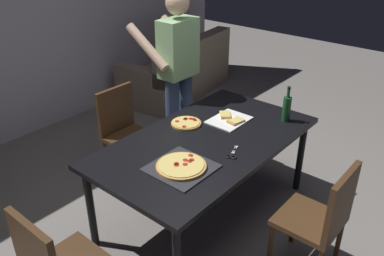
# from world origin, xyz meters

# --- Properties ---
(ground_plane) EXTENTS (12.00, 12.00, 0.00)m
(ground_plane) POSITION_xyz_m (0.00, 0.00, 0.00)
(ground_plane) COLOR gray
(back_wall) EXTENTS (6.40, 0.10, 2.80)m
(back_wall) POSITION_xyz_m (0.00, 2.60, 1.40)
(back_wall) COLOR #BCB7C6
(back_wall) RESTS_ON ground_plane
(dining_table) EXTENTS (1.87, 1.05, 0.75)m
(dining_table) POSITION_xyz_m (0.00, 0.00, 0.69)
(dining_table) COLOR black
(dining_table) RESTS_ON ground_plane
(chair_near_camera) EXTENTS (0.42, 0.42, 0.90)m
(chair_near_camera) POSITION_xyz_m (-0.00, -1.01, 0.51)
(chair_near_camera) COLOR #472D19
(chair_near_camera) RESTS_ON ground_plane
(chair_far_side) EXTENTS (0.42, 0.42, 0.90)m
(chair_far_side) POSITION_xyz_m (0.00, 1.01, 0.51)
(chair_far_side) COLOR #472D19
(chair_far_side) RESTS_ON ground_plane
(couch) EXTENTS (1.80, 1.07, 0.85)m
(couch) POSITION_xyz_m (1.91, 1.99, 0.30)
(couch) COLOR gray
(couch) RESTS_ON ground_plane
(person_serving_pizza) EXTENTS (0.55, 0.54, 1.75)m
(person_serving_pizza) POSITION_xyz_m (0.54, 0.79, 1.00)
(person_serving_pizza) COLOR #38476B
(person_serving_pizza) RESTS_ON ground_plane
(pepperoni_pizza_on_tray) EXTENTS (0.42, 0.42, 0.04)m
(pepperoni_pizza_on_tray) POSITION_xyz_m (-0.44, -0.12, 0.77)
(pepperoni_pizza_on_tray) COLOR #2D2D33
(pepperoni_pizza_on_tray) RESTS_ON dining_table
(pizza_slices_on_towel) EXTENTS (0.36, 0.29, 0.03)m
(pizza_slices_on_towel) POSITION_xyz_m (0.39, 0.05, 0.76)
(pizza_slices_on_towel) COLOR white
(pizza_slices_on_towel) RESTS_ON dining_table
(wine_bottle) EXTENTS (0.07, 0.07, 0.32)m
(wine_bottle) POSITION_xyz_m (0.70, -0.32, 0.87)
(wine_bottle) COLOR #194723
(wine_bottle) RESTS_ON dining_table
(kitchen_scissors) EXTENTS (0.20, 0.12, 0.01)m
(kitchen_scissors) POSITION_xyz_m (-0.06, -0.30, 0.76)
(kitchen_scissors) COLOR silver
(kitchen_scissors) RESTS_ON dining_table
(second_pizza_plain) EXTENTS (0.26, 0.26, 0.03)m
(second_pizza_plain) POSITION_xyz_m (0.09, 0.29, 0.76)
(second_pizza_plain) COLOR tan
(second_pizza_plain) RESTS_ON dining_table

